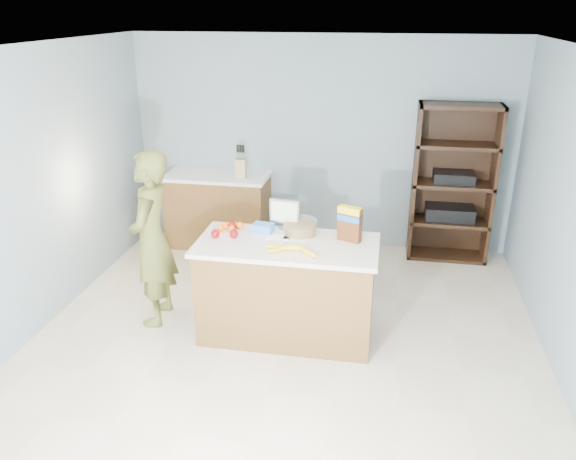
% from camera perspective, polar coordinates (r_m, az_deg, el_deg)
% --- Properties ---
extents(floor, '(4.50, 5.00, 0.02)m').
position_cam_1_polar(floor, '(4.97, -0.74, -12.26)').
color(floor, beige).
rests_on(floor, ground).
extents(walls, '(4.52, 5.02, 2.51)m').
position_cam_1_polar(walls, '(4.27, -0.84, 6.39)').
color(walls, gray).
rests_on(walls, ground).
extents(counter_peninsula, '(1.56, 0.76, 0.90)m').
position_cam_1_polar(counter_peninsula, '(5.01, -0.10, -6.42)').
color(counter_peninsula, brown).
rests_on(counter_peninsula, ground).
extents(back_cabinet, '(1.24, 0.62, 0.90)m').
position_cam_1_polar(back_cabinet, '(6.95, -7.04, 2.10)').
color(back_cabinet, brown).
rests_on(back_cabinet, ground).
extents(shelving_unit, '(0.90, 0.40, 1.80)m').
position_cam_1_polar(shelving_unit, '(6.71, 16.33, 4.35)').
color(shelving_unit, black).
rests_on(shelving_unit, ground).
extents(person, '(0.45, 0.63, 1.64)m').
position_cam_1_polar(person, '(5.23, -13.66, -0.92)').
color(person, brown).
rests_on(person, ground).
extents(knife_block, '(0.12, 0.10, 0.31)m').
position_cam_1_polar(knife_block, '(6.63, -4.80, 6.34)').
color(knife_block, tan).
rests_on(knife_block, back_cabinet).
extents(envelopes, '(0.40, 0.18, 0.00)m').
position_cam_1_polar(envelopes, '(4.89, -0.17, -0.82)').
color(envelopes, white).
rests_on(envelopes, counter_peninsula).
extents(bananas, '(0.49, 0.21, 0.05)m').
position_cam_1_polar(bananas, '(4.62, 0.09, -1.96)').
color(bananas, yellow).
rests_on(bananas, counter_peninsula).
extents(apples, '(0.24, 0.29, 0.08)m').
position_cam_1_polar(apples, '(4.97, -6.20, -0.11)').
color(apples, '#8C050A').
rests_on(apples, counter_peninsula).
extents(oranges, '(0.22, 0.16, 0.06)m').
position_cam_1_polar(oranges, '(5.09, -5.87, 0.35)').
color(oranges, orange).
rests_on(oranges, counter_peninsula).
extents(blue_carton, '(0.20, 0.15, 0.08)m').
position_cam_1_polar(blue_carton, '(5.01, -2.55, 0.20)').
color(blue_carton, blue).
rests_on(blue_carton, counter_peninsula).
extents(salad_bowl, '(0.30, 0.30, 0.13)m').
position_cam_1_polar(salad_bowl, '(4.96, 1.26, 0.22)').
color(salad_bowl, '#267219').
rests_on(salad_bowl, counter_peninsula).
extents(tv, '(0.28, 0.12, 0.28)m').
position_cam_1_polar(tv, '(5.03, -0.33, 1.77)').
color(tv, silver).
rests_on(tv, counter_peninsula).
extents(cereal_box, '(0.22, 0.15, 0.31)m').
position_cam_1_polar(cereal_box, '(4.80, 6.30, 0.89)').
color(cereal_box, '#592B14').
rests_on(cereal_box, counter_peninsula).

